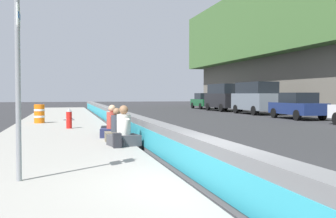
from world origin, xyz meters
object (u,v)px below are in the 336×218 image
at_px(seated_person_rear, 112,127).
at_px(backpack, 117,141).
at_px(seated_person_far, 112,125).
at_px(construction_barrel, 39,114).
at_px(fire_hydrant, 69,118).
at_px(parked_car_midline, 256,97).
at_px(parked_car_far, 224,97).
at_px(route_sign_post, 18,59).
at_px(parked_car_farther, 204,101).
at_px(parked_car_fourth, 297,106).
at_px(seated_person_middle, 117,130).
at_px(seated_person_foreground, 124,133).

distance_m(seated_person_rear, backpack, 2.78).
distance_m(seated_person_far, construction_barrel, 7.24).
height_order(fire_hydrant, parked_car_midline, parked_car_midline).
xyz_separation_m(backpack, parked_car_far, (25.15, -13.14, 1.02)).
height_order(route_sign_post, seated_person_rear, route_sign_post).
distance_m(route_sign_post, parked_car_farther, 38.33).
distance_m(backpack, parked_car_fourth, 18.08).
bearing_deg(parked_car_midline, parked_car_far, 1.90).
distance_m(seated_person_middle, parked_car_far, 26.81).
bearing_deg(fire_hydrant, seated_person_middle, -164.39).
distance_m(route_sign_post, seated_person_far, 8.46).
height_order(seated_person_middle, seated_person_rear, seated_person_rear).
distance_m(seated_person_foreground, seated_person_far, 3.53).
bearing_deg(parked_car_farther, parked_car_far, 178.93).
distance_m(seated_person_foreground, parked_car_midline, 22.62).
relative_size(route_sign_post, construction_barrel, 3.79).
height_order(seated_person_far, construction_barrel, seated_person_far).
bearing_deg(parked_car_fourth, seated_person_far, 123.25).
bearing_deg(seated_person_middle, route_sign_post, 157.46).
bearing_deg(backpack, parked_car_far, -27.58).
relative_size(route_sign_post, seated_person_rear, 3.24).
bearing_deg(parked_car_midline, backpack, 144.71).
xyz_separation_m(fire_hydrant, parked_car_farther, (24.30, -14.49, 0.27)).
bearing_deg(seated_person_far, seated_person_rear, 174.71).
height_order(fire_hydrant, construction_barrel, construction_barrel).
relative_size(route_sign_post, seated_person_far, 3.38).
distance_m(route_sign_post, parked_car_fourth, 22.44).
relative_size(seated_person_middle, construction_barrel, 1.10).
relative_size(seated_person_foreground, parked_car_far, 0.22).
xyz_separation_m(seated_person_far, parked_car_farther, (27.16, -12.98, 0.39)).
height_order(construction_barrel, parked_car_fourth, parked_car_fourth).
distance_m(seated_person_rear, parked_car_far, 25.88).
distance_m(parked_car_fourth, parked_car_farther, 18.72).
bearing_deg(parked_car_far, backpack, 152.42).
distance_m(seated_person_rear, construction_barrel, 8.30).
bearing_deg(route_sign_post, backpack, -28.62).
height_order(seated_person_far, parked_car_fourth, parked_car_fourth).
distance_m(seated_person_foreground, seated_person_middle, 1.26).
distance_m(fire_hydrant, parked_car_fourth, 15.44).
relative_size(parked_car_fourth, parked_car_farther, 1.00).
relative_size(parked_car_far, parked_car_farther, 1.15).
bearing_deg(route_sign_post, parked_car_midline, -34.21).
height_order(seated_person_rear, parked_car_far, parked_car_far).
xyz_separation_m(seated_person_rear, parked_car_midline, (16.08, -13.18, 0.87)).
relative_size(seated_person_foreground, parked_car_midline, 0.23).
xyz_separation_m(seated_person_middle, seated_person_rear, (1.08, 0.03, 0.02)).
height_order(seated_person_middle, parked_car_farther, parked_car_farther).
bearing_deg(seated_person_rear, parked_car_midline, -39.36).
xyz_separation_m(fire_hydrant, parked_car_fourth, (5.58, -14.39, 0.27)).
xyz_separation_m(parked_car_midline, parked_car_far, (6.30, 0.21, 0.00)).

